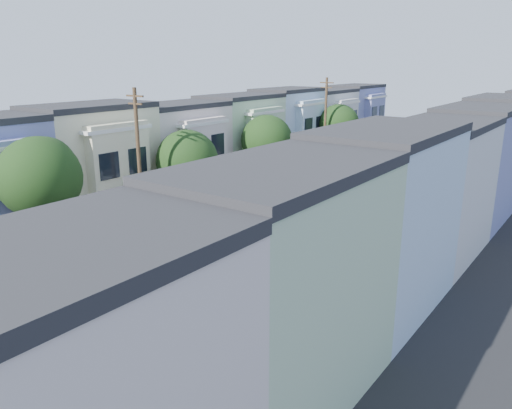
# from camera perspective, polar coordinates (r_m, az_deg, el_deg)

# --- Properties ---
(ground) EXTENTS (160.00, 160.00, 0.00)m
(ground) POSITION_cam_1_polar(r_m,az_deg,el_deg) (30.48, -7.63, -6.82)
(ground) COLOR black
(ground) RESTS_ON ground
(road_slab) EXTENTS (12.00, 70.00, 0.02)m
(road_slab) POSITION_cam_1_polar(r_m,az_deg,el_deg) (41.90, 6.66, -0.37)
(road_slab) COLOR black
(road_slab) RESTS_ON ground
(curb_left) EXTENTS (0.30, 70.00, 0.15)m
(curb_left) POSITION_cam_1_polar(r_m,az_deg,el_deg) (45.04, -0.02, 1.00)
(curb_left) COLOR gray
(curb_left) RESTS_ON ground
(curb_right) EXTENTS (0.30, 70.00, 0.15)m
(curb_right) POSITION_cam_1_polar(r_m,az_deg,el_deg) (39.39, 14.32, -1.74)
(curb_right) COLOR gray
(curb_right) RESTS_ON ground
(sidewalk_left) EXTENTS (2.60, 70.00, 0.15)m
(sidewalk_left) POSITION_cam_1_polar(r_m,az_deg,el_deg) (45.80, -1.33, 1.25)
(sidewalk_left) COLOR gray
(sidewalk_left) RESTS_ON ground
(sidewalk_right) EXTENTS (2.60, 70.00, 0.15)m
(sidewalk_right) POSITION_cam_1_polar(r_m,az_deg,el_deg) (38.96, 16.08, -2.07)
(sidewalk_right) COLOR gray
(sidewalk_right) RESTS_ON ground
(centerline) EXTENTS (0.12, 70.00, 0.01)m
(centerline) POSITION_cam_1_polar(r_m,az_deg,el_deg) (41.90, 6.66, -0.38)
(centerline) COLOR gold
(centerline) RESTS_ON ground
(townhouse_row_left) EXTENTS (5.00, 70.00, 8.50)m
(townhouse_row_left) POSITION_cam_1_polar(r_m,az_deg,el_deg) (48.16, -4.92, 1.84)
(townhouse_row_left) COLOR silver
(townhouse_row_left) RESTS_ON ground
(townhouse_row_right) EXTENTS (5.00, 70.00, 8.50)m
(townhouse_row_right) POSITION_cam_1_polar(r_m,az_deg,el_deg) (37.95, 21.43, -3.17)
(townhouse_row_right) COLOR silver
(townhouse_row_right) RESTS_ON ground
(tree_b) EXTENTS (4.67, 4.67, 7.83)m
(tree_b) POSITION_cam_1_polar(r_m,az_deg,el_deg) (30.57, -23.59, 2.79)
(tree_b) COLOR black
(tree_b) RESTS_ON ground
(tree_c) EXTENTS (4.70, 4.70, 6.93)m
(tree_c) POSITION_cam_1_polar(r_m,az_deg,el_deg) (37.88, -7.97, 4.92)
(tree_c) COLOR black
(tree_c) RESTS_ON ground
(tree_d) EXTENTS (4.70, 4.70, 7.17)m
(tree_d) POSITION_cam_1_polar(r_m,az_deg,el_deg) (45.72, 1.14, 7.28)
(tree_d) COLOR black
(tree_d) RESTS_ON ground
(tree_e) EXTENTS (4.70, 4.70, 7.19)m
(tree_e) POSITION_cam_1_polar(r_m,az_deg,el_deg) (57.68, 9.32, 8.92)
(tree_e) COLOR black
(tree_e) RESTS_ON ground
(tree_far_r) EXTENTS (3.10, 3.10, 5.27)m
(tree_far_r) POSITION_cam_1_polar(r_m,az_deg,el_deg) (52.93, 21.97, 6.10)
(tree_far_r) COLOR black
(tree_far_r) RESTS_ON ground
(utility_pole_near) EXTENTS (1.60, 0.26, 10.00)m
(utility_pole_near) POSITION_cam_1_polar(r_m,az_deg,el_deg) (34.74, -13.21, 4.64)
(utility_pole_near) COLOR #42301E
(utility_pole_near) RESTS_ON ground
(utility_pole_far) EXTENTS (1.60, 0.26, 10.00)m
(utility_pole_far) POSITION_cam_1_polar(r_m,az_deg,el_deg) (55.04, 7.91, 8.99)
(utility_pole_far) COLOR #42301E
(utility_pole_far) RESTS_ON ground
(fedex_truck) EXTENTS (2.37, 6.16, 2.96)m
(fedex_truck) POSITION_cam_1_polar(r_m,az_deg,el_deg) (30.84, -2.42, -3.12)
(fedex_truck) COLOR white
(fedex_truck) RESTS_ON ground
(lead_sedan) EXTENTS (3.05, 5.67, 1.51)m
(lead_sedan) POSITION_cam_1_polar(r_m,az_deg,el_deg) (40.00, 8.45, -0.11)
(lead_sedan) COLOR black
(lead_sedan) RESTS_ON ground
(parked_left_c) EXTENTS (1.74, 4.13, 1.32)m
(parked_left_c) POSITION_cam_1_polar(r_m,az_deg,el_deg) (34.90, -11.16, -2.83)
(parked_left_c) COLOR #95969B
(parked_left_c) RESTS_ON ground
(parked_left_d) EXTENTS (2.39, 4.66, 1.26)m
(parked_left_d) POSITION_cam_1_polar(r_m,az_deg,el_deg) (41.72, -1.40, 0.55)
(parked_left_d) COLOR #590A0E
(parked_left_d) RESTS_ON ground
(parked_right_a) EXTENTS (2.23, 4.75, 1.39)m
(parked_right_a) POSITION_cam_1_polar(r_m,az_deg,el_deg) (22.36, -11.96, -14.02)
(parked_right_a) COLOR slate
(parked_right_a) RESTS_ON ground
(parked_right_b) EXTENTS (2.27, 5.05, 1.49)m
(parked_right_b) POSITION_cam_1_polar(r_m,az_deg,el_deg) (26.31, -1.86, -8.74)
(parked_right_b) COLOR silver
(parked_right_b) RESTS_ON ground
(parked_right_c) EXTENTS (1.70, 4.39, 1.44)m
(parked_right_c) POSITION_cam_1_polar(r_m,az_deg,el_deg) (41.96, 14.30, 0.27)
(parked_right_c) COLOR black
(parked_right_c) RESTS_ON ground
(parked_right_d) EXTENTS (2.21, 4.48, 1.30)m
(parked_right_d) POSITION_cam_1_polar(r_m,az_deg,el_deg) (52.77, 19.18, 2.98)
(parked_right_d) COLOR #0B1B3B
(parked_right_d) RESTS_ON ground
(motorcycle) EXTENTS (0.29, 2.14, 0.85)m
(motorcycle) POSITION_cam_1_polar(r_m,az_deg,el_deg) (20.12, -20.80, -19.38)
(motorcycle) COLOR black
(motorcycle) RESTS_ON ground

